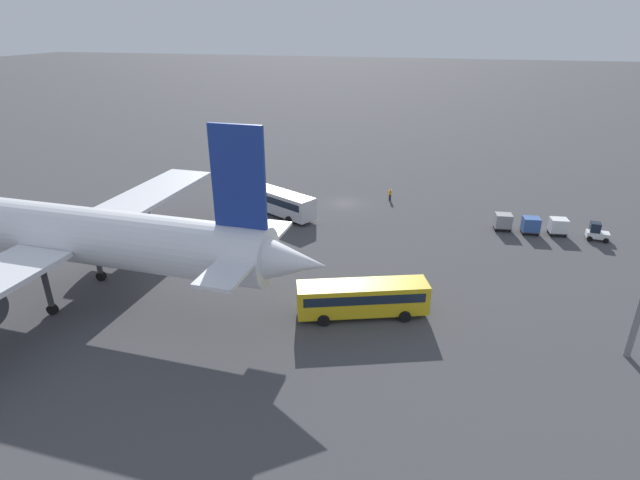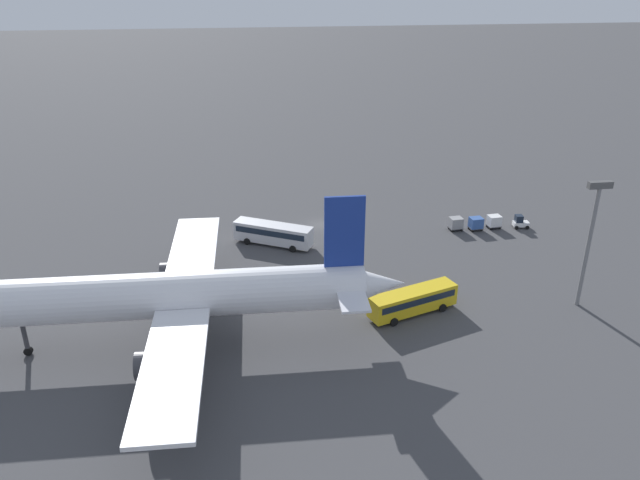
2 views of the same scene
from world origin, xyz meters
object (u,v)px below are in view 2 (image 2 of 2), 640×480
Objects in this scene: cargo_cart_blue at (476,223)px; airplane at (170,296)px; worker_person at (354,211)px; cargo_cart_grey at (456,223)px; shuttle_bus_near at (273,233)px; baggage_tug at (520,222)px; cargo_cart_white at (494,221)px; shuttle_bus_far at (413,300)px.

airplane is at bearing 30.98° from cargo_cart_blue.
cargo_cart_blue is at bearing 155.91° from worker_person.
worker_person is 0.80× the size of cargo_cart_grey.
airplane reaches higher than shuttle_bus_near.
baggage_tug is 7.21m from cargo_cart_blue.
shuttle_bus_near reaches higher than baggage_tug.
baggage_tug is (-38.61, -1.34, -0.99)m from shuttle_bus_near.
worker_person is 22.12m from cargo_cart_white.
cargo_cart_blue is (-17.72, 7.92, 0.32)m from worker_person.
baggage_tug is at bearing 162.42° from worker_person.
worker_person is (1.51, -30.74, -0.96)m from shuttle_bus_far.
worker_person is (24.92, -7.90, -0.07)m from baggage_tug.
worker_person is 0.80× the size of cargo_cart_blue.
cargo_cart_grey is (-14.62, 7.53, 0.32)m from worker_person.
shuttle_bus_near reaches higher than cargo_cart_blue.
cargo_cart_blue is (3.10, 0.42, 0.00)m from cargo_cart_white.
baggage_tug is at bearing 177.99° from cargo_cart_grey.
cargo_cart_blue is at bearing 172.89° from cargo_cart_grey.
cargo_cart_blue is at bearing 7.80° from cargo_cart_white.
cargo_cart_grey is (-28.31, -1.70, -0.74)m from shuttle_bus_near.
airplane is 20.40× the size of baggage_tug.
worker_person is at bearing -106.93° from shuttle_bus_far.
shuttle_bus_far is 4.54× the size of baggage_tug.
cargo_cart_white is (4.10, -0.40, 0.25)m from baggage_tug.
worker_person is (-13.69, -9.24, -1.06)m from shuttle_bus_near.
cargo_cart_white and cargo_cart_blue have the same top height.
shuttle_bus_far is (-27.44, -3.38, -4.44)m from airplane.
baggage_tug is 4.13m from cargo_cart_white.
cargo_cart_white is (-34.51, -1.74, -0.74)m from shuttle_bus_near.
cargo_cart_grey is (3.10, -0.39, 0.00)m from cargo_cart_blue.
baggage_tug is 1.15× the size of cargo_cart_white.
airplane reaches higher than cargo_cart_grey.
shuttle_bus_near reaches higher than cargo_cart_white.
baggage_tug is at bearing -150.06° from shuttle_bus_near.
shuttle_bus_near is 5.37× the size of cargo_cart_grey.
cargo_cart_blue is 1.00× the size of cargo_cart_grey.
cargo_cart_grey is at bearing 152.73° from worker_person.
shuttle_bus_far reaches higher than baggage_tug.
shuttle_bus_near reaches higher than shuttle_bus_far.
airplane reaches higher than shuttle_bus_far.
baggage_tug is 26.14m from worker_person.
shuttle_bus_far is 26.66m from cargo_cart_grey.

